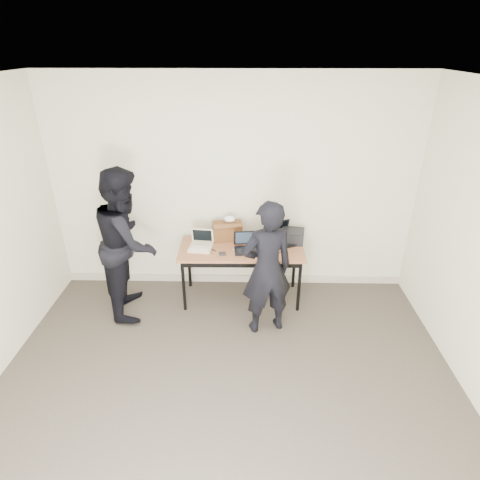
{
  "coord_description": "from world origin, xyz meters",
  "views": [
    {
      "loc": [
        0.18,
        -2.44,
        2.97
      ],
      "look_at": [
        0.1,
        1.6,
        0.95
      ],
      "focal_mm": 30.0,
      "sensor_mm": 36.0,
      "label": 1
    }
  ],
  "objects_px": {
    "desk": "(241,253)",
    "leather_satchel": "(227,231)",
    "person_typist": "(267,269)",
    "laptop_beige": "(201,245)",
    "laptop_right": "(279,238)",
    "laptop_center": "(246,246)",
    "person_observer": "(127,242)",
    "equipment_box": "(293,236)"
  },
  "relations": [
    {
      "from": "laptop_right",
      "to": "person_typist",
      "type": "relative_size",
      "value": 0.29
    },
    {
      "from": "laptop_beige",
      "to": "desk",
      "type": "bearing_deg",
      "value": 6.71
    },
    {
      "from": "equipment_box",
      "to": "person_observer",
      "type": "bearing_deg",
      "value": -168.6
    },
    {
      "from": "desk",
      "to": "laptop_beige",
      "type": "bearing_deg",
      "value": 179.38
    },
    {
      "from": "person_observer",
      "to": "leather_satchel",
      "type": "bearing_deg",
      "value": -78.42
    },
    {
      "from": "laptop_beige",
      "to": "laptop_right",
      "type": "relative_size",
      "value": 0.65
    },
    {
      "from": "laptop_beige",
      "to": "person_typist",
      "type": "xyz_separation_m",
      "value": [
        0.77,
        -0.58,
        0.02
      ]
    },
    {
      "from": "laptop_beige",
      "to": "laptop_right",
      "type": "height_order",
      "value": "laptop_right"
    },
    {
      "from": "laptop_right",
      "to": "equipment_box",
      "type": "distance_m",
      "value": 0.17
    },
    {
      "from": "laptop_beige",
      "to": "leather_satchel",
      "type": "xyz_separation_m",
      "value": [
        0.31,
        0.23,
        0.08
      ]
    },
    {
      "from": "desk",
      "to": "laptop_right",
      "type": "distance_m",
      "value": 0.51
    },
    {
      "from": "laptop_beige",
      "to": "laptop_center",
      "type": "xyz_separation_m",
      "value": [
        0.54,
        -0.03,
        0.01
      ]
    },
    {
      "from": "leather_satchel",
      "to": "equipment_box",
      "type": "relative_size",
      "value": 1.4
    },
    {
      "from": "equipment_box",
      "to": "person_typist",
      "type": "relative_size",
      "value": 0.18
    },
    {
      "from": "laptop_right",
      "to": "laptop_center",
      "type": "bearing_deg",
      "value": -177.58
    },
    {
      "from": "person_typist",
      "to": "laptop_right",
      "type": "bearing_deg",
      "value": -120.37
    },
    {
      "from": "laptop_center",
      "to": "leather_satchel",
      "type": "xyz_separation_m",
      "value": [
        -0.23,
        0.26,
        0.08
      ]
    },
    {
      "from": "laptop_beige",
      "to": "person_typist",
      "type": "height_order",
      "value": "person_typist"
    },
    {
      "from": "equipment_box",
      "to": "laptop_beige",
      "type": "bearing_deg",
      "value": -170.25
    },
    {
      "from": "desk",
      "to": "leather_satchel",
      "type": "relative_size",
      "value": 3.92
    },
    {
      "from": "laptop_right",
      "to": "leather_satchel",
      "type": "distance_m",
      "value": 0.65
    },
    {
      "from": "desk",
      "to": "laptop_right",
      "type": "relative_size",
      "value": 3.29
    },
    {
      "from": "desk",
      "to": "leather_satchel",
      "type": "xyz_separation_m",
      "value": [
        -0.18,
        0.23,
        0.19
      ]
    },
    {
      "from": "laptop_center",
      "to": "person_observer",
      "type": "distance_m",
      "value": 1.38
    },
    {
      "from": "desk",
      "to": "person_observer",
      "type": "distance_m",
      "value": 1.35
    },
    {
      "from": "person_observer",
      "to": "laptop_right",
      "type": "bearing_deg",
      "value": -87.18
    },
    {
      "from": "leather_satchel",
      "to": "laptop_right",
      "type": "bearing_deg",
      "value": -14.6
    },
    {
      "from": "laptop_right",
      "to": "equipment_box",
      "type": "relative_size",
      "value": 1.66
    },
    {
      "from": "equipment_box",
      "to": "leather_satchel",
      "type": "bearing_deg",
      "value": 177.47
    },
    {
      "from": "person_typist",
      "to": "person_observer",
      "type": "distance_m",
      "value": 1.65
    },
    {
      "from": "laptop_center",
      "to": "equipment_box",
      "type": "relative_size",
      "value": 1.11
    },
    {
      "from": "laptop_beige",
      "to": "laptop_center",
      "type": "distance_m",
      "value": 0.55
    },
    {
      "from": "laptop_center",
      "to": "laptop_right",
      "type": "bearing_deg",
      "value": 21.74
    },
    {
      "from": "laptop_beige",
      "to": "laptop_center",
      "type": "bearing_deg",
      "value": 3.3
    },
    {
      "from": "leather_satchel",
      "to": "person_typist",
      "type": "xyz_separation_m",
      "value": [
        0.46,
        -0.81,
        -0.07
      ]
    },
    {
      "from": "laptop_right",
      "to": "person_typist",
      "type": "distance_m",
      "value": 0.78
    },
    {
      "from": "laptop_center",
      "to": "person_observer",
      "type": "xyz_separation_m",
      "value": [
        -1.37,
        -0.17,
        0.12
      ]
    },
    {
      "from": "laptop_right",
      "to": "leather_satchel",
      "type": "relative_size",
      "value": 1.19
    },
    {
      "from": "laptop_right",
      "to": "person_typist",
      "type": "bearing_deg",
      "value": -127.92
    },
    {
      "from": "desk",
      "to": "leather_satchel",
      "type": "bearing_deg",
      "value": 127.54
    },
    {
      "from": "desk",
      "to": "laptop_right",
      "type": "xyz_separation_m",
      "value": [
        0.46,
        0.17,
        0.12
      ]
    },
    {
      "from": "person_typist",
      "to": "person_observer",
      "type": "relative_size",
      "value": 0.88
    }
  ]
}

